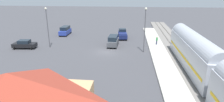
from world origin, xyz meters
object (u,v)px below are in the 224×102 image
passenger_train (223,78)px  light_pole_near_platform (145,25)px  suv_blue (65,31)px  suv_charcoal (113,41)px  pickup_navy (123,34)px  sedan_black (25,44)px  light_pole_lot_center (47,23)px  pedestrian_on_platform (157,40)px

passenger_train → light_pole_near_platform: 17.44m
suv_blue → suv_charcoal: bearing=147.0°
suv_charcoal → pickup_navy: 7.06m
passenger_train → sedan_black: (30.51, -15.80, -1.98)m
sedan_black → suv_charcoal: (-17.55, -3.62, 0.27)m
suv_blue → light_pole_near_platform: (-19.66, 12.30, 4.03)m
light_pole_near_platform → light_pole_lot_center: light_pole_near_platform is taller
passenger_train → suv_blue: size_ratio=7.49×
suv_blue → pickup_navy: 15.25m
pedestrian_on_platform → pickup_navy: (7.49, -5.84, -0.25)m
light_pole_near_platform → light_pole_lot_center: bearing=-3.6°
light_pole_near_platform → light_pole_lot_center: (19.06, -1.19, -0.15)m
suv_charcoal → pickup_navy: size_ratio=0.89×
passenger_train → pickup_navy: (11.33, -26.28, -1.83)m
suv_blue → suv_charcoal: size_ratio=1.00×
passenger_train → pickup_navy: 28.68m
passenger_train → light_pole_near_platform: size_ratio=4.46×
light_pole_near_platform → light_pole_lot_center: 19.09m
pedestrian_on_platform → sedan_black: 27.08m
suv_charcoal → light_pole_lot_center: size_ratio=0.62×
pickup_navy → light_pole_lot_center: light_pole_lot_center is taller
light_pole_lot_center → suv_blue: bearing=-86.9°
passenger_train → suv_charcoal: 23.41m
pedestrian_on_platform → light_pole_lot_center: size_ratio=0.21×
pedestrian_on_platform → light_pole_near_platform: 6.69m
passenger_train → suv_blue: (26.46, -28.20, -1.71)m
suv_blue → passenger_train: bearing=133.2°
light_pole_lot_center → suv_charcoal: bearing=-169.7°
suv_blue → suv_charcoal: (-13.50, 8.78, 0.00)m
light_pole_lot_center → light_pole_near_platform: bearing=176.4°
suv_charcoal → sedan_black: bearing=11.7°
light_pole_near_platform → light_pole_lot_center: size_ratio=1.04×
sedan_black → pickup_navy: pickup_navy is taller
light_pole_lot_center → pickup_navy: bearing=-147.7°
passenger_train → pedestrian_on_platform: 20.86m
suv_blue → light_pole_lot_center: size_ratio=0.62×
sedan_black → suv_blue: bearing=-108.1°
suv_blue → light_pole_near_platform: 23.54m
light_pole_lot_center → sedan_black: bearing=15.4°
light_pole_lot_center → pedestrian_on_platform: bearing=-171.3°
sedan_black → light_pole_near_platform: 24.10m
suv_blue → light_pole_lot_center: (-0.60, 11.11, 3.88)m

